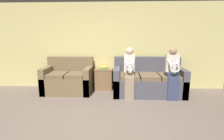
% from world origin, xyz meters
% --- Properties ---
extents(ground_plane, '(14.00, 14.00, 0.00)m').
position_xyz_m(ground_plane, '(0.00, 0.00, 0.00)').
color(ground_plane, '#6B5B51').
extents(wall_back, '(7.42, 0.06, 2.55)m').
position_xyz_m(wall_back, '(0.00, 2.76, 1.27)').
color(wall_back, '#DBCC7F').
rests_on(wall_back, ground_plane).
extents(couch_main, '(1.89, 0.94, 1.00)m').
position_xyz_m(couch_main, '(1.33, 2.19, 0.35)').
color(couch_main, '#4C4C56').
rests_on(couch_main, ground_plane).
extents(couch_side, '(1.34, 0.87, 0.99)m').
position_xyz_m(couch_side, '(-0.92, 2.24, 0.35)').
color(couch_side, brown).
rests_on(couch_side, ground_plane).
extents(child_left_seated, '(0.27, 0.38, 1.31)m').
position_xyz_m(child_left_seated, '(0.79, 1.80, 0.74)').
color(child_left_seated, gray).
rests_on(child_left_seated, ground_plane).
extents(child_right_seated, '(0.33, 0.39, 1.31)m').
position_xyz_m(child_right_seated, '(1.87, 1.80, 0.73)').
color(child_right_seated, '#384260').
rests_on(child_right_seated, ground_plane).
extents(side_shelf, '(0.52, 0.39, 0.63)m').
position_xyz_m(side_shelf, '(0.07, 2.51, 0.32)').
color(side_shelf, olive).
rests_on(side_shelf, ground_plane).
extents(book_stack, '(0.23, 0.28, 0.08)m').
position_xyz_m(book_stack, '(0.07, 2.51, 0.67)').
color(book_stack, '#3D8451').
rests_on(book_stack, side_shelf).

